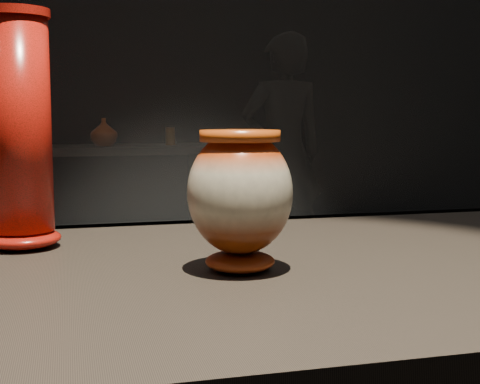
% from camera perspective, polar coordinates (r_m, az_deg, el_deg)
% --- Properties ---
extents(main_vase, '(0.17, 0.17, 0.20)m').
position_cam_1_polar(main_vase, '(0.95, 0.00, -0.22)').
color(main_vase, '#622308').
rests_on(main_vase, display_plinth).
extents(tall_vase, '(0.15, 0.15, 0.40)m').
position_cam_1_polar(tall_vase, '(1.17, -18.31, 4.70)').
color(tall_vase, red).
rests_on(tall_vase, display_plinth).
extents(back_shelf, '(2.00, 0.60, 0.90)m').
position_cam_1_polar(back_shelf, '(4.63, -13.75, 0.56)').
color(back_shelf, black).
rests_on(back_shelf, ground).
extents(back_vase_left, '(0.20, 0.20, 0.16)m').
position_cam_1_polar(back_vase_left, '(4.61, -18.79, 4.64)').
color(back_vase_left, '#8D4C14').
rests_on(back_vase_left, back_shelf).
extents(back_vase_mid, '(0.25, 0.25, 0.19)m').
position_cam_1_polar(back_vase_mid, '(4.57, -11.54, 5.02)').
color(back_vase_mid, '#622308').
rests_on(back_vase_mid, back_shelf).
extents(back_vase_right, '(0.07, 0.07, 0.12)m').
position_cam_1_polar(back_vase_right, '(4.65, -5.97, 4.76)').
color(back_vase_right, '#8D4C14').
rests_on(back_vase_right, back_shelf).
extents(visitor, '(0.63, 0.43, 1.68)m').
position_cam_1_polar(visitor, '(4.77, 3.65, 3.36)').
color(visitor, black).
rests_on(visitor, ground).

